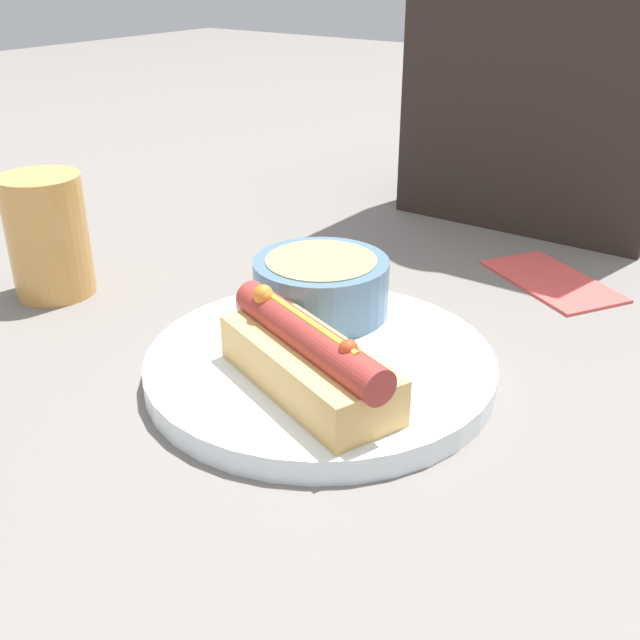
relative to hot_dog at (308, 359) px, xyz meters
The scene contains 8 objects.
ground_plane 0.06m from the hot_dog, 115.75° to the left, with size 4.00×4.00×0.00m, color slate.
dinner_plate 0.06m from the hot_dog, 115.75° to the left, with size 0.26×0.26×0.02m.
hot_dog is the anchor object (origin of this frame).
soup_bowl 0.12m from the hot_dog, 121.34° to the left, with size 0.11×0.11×0.05m.
spoon 0.12m from the hot_dog, 146.70° to the left, with size 0.13×0.09×0.01m.
drinking_glass 0.31m from the hot_dog, behind, with size 0.07×0.07×0.11m.
napkin 0.33m from the hot_dog, 79.63° to the left, with size 0.16×0.14×0.01m.
seated_diner 0.53m from the hot_dog, 94.00° to the left, with size 0.29×0.13×0.55m.
Camera 1 is at (0.29, -0.40, 0.29)m, focal length 42.00 mm.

